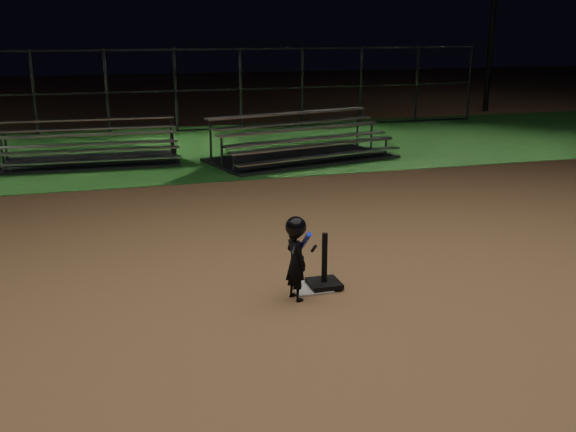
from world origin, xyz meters
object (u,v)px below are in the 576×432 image
at_px(batting_tee, 324,277).
at_px(bleacher_left, 91,155).
at_px(child_batter, 296,256).
at_px(bleacher_right, 302,151).
at_px(home_plate, 311,288).

height_order(batting_tee, bleacher_left, bleacher_left).
xyz_separation_m(batting_tee, child_batter, (-0.44, -0.23, 0.40)).
relative_size(batting_tee, bleacher_right, 0.14).
xyz_separation_m(child_batter, bleacher_right, (2.61, 8.02, -0.32)).
distance_m(batting_tee, child_batter, 0.63).
distance_m(child_batter, bleacher_right, 8.44).
bearing_deg(bleacher_left, child_batter, -73.71).
bearing_deg(child_batter, home_plate, -63.23).
bearing_deg(batting_tee, bleacher_left, 107.20).
bearing_deg(bleacher_right, home_plate, -120.75).
bearing_deg(bleacher_right, child_batter, -122.02).
height_order(home_plate, child_batter, child_batter).
relative_size(home_plate, child_batter, 0.45).
distance_m(home_plate, bleacher_left, 9.11).
xyz_separation_m(home_plate, child_batter, (-0.27, -0.25, 0.53)).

